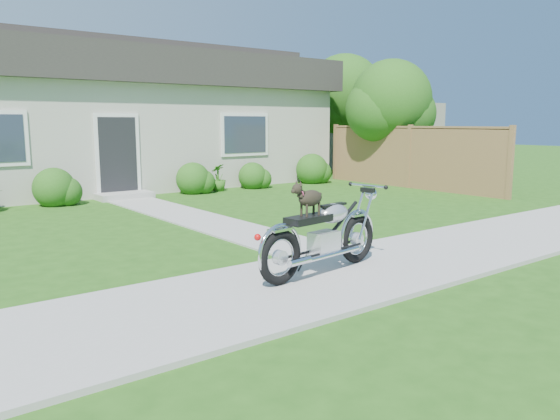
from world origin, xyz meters
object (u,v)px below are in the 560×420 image
object	(u,v)px
tree_near	(396,104)
motorcycle_with_dog	(324,233)
tree_far	(348,97)
potted_plant_right	(218,178)
fence	(409,157)
house	(127,116)

from	to	relation	value
tree_near	motorcycle_with_dog	size ratio (longest dim) A/B	1.79
tree_far	potted_plant_right	world-z (taller)	tree_far
tree_near	tree_far	xyz separation A→B (m)	(1.39, 3.60, 0.39)
fence	motorcycle_with_dog	size ratio (longest dim) A/B	2.98
tree_far	potted_plant_right	distance (m)	7.79
house	motorcycle_with_dog	xyz separation A→B (m)	(-2.19, -11.87, -1.60)
house	motorcycle_with_dog	distance (m)	12.18
tree_far	house	bearing A→B (deg)	170.20
tree_near	motorcycle_with_dog	world-z (taller)	tree_near
fence	tree_far	xyz separation A→B (m)	(2.07, 4.80, 2.00)
tree_near	potted_plant_right	size ratio (longest dim) A/B	5.06
house	tree_far	xyz separation A→B (m)	(8.37, -1.45, 0.78)
potted_plant_right	house	bearing A→B (deg)	110.41
fence	house	bearing A→B (deg)	135.26
house	potted_plant_right	distance (m)	4.08
tree_near	tree_far	bearing A→B (deg)	68.89
tree_far	potted_plant_right	size ratio (longest dim) A/B	5.84
tree_near	tree_far	distance (m)	3.88
tree_near	potted_plant_right	distance (m)	6.29
fence	motorcycle_with_dog	bearing A→B (deg)	-146.46
motorcycle_with_dog	tree_far	bearing A→B (deg)	37.04
tree_far	motorcycle_with_dog	world-z (taller)	tree_far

